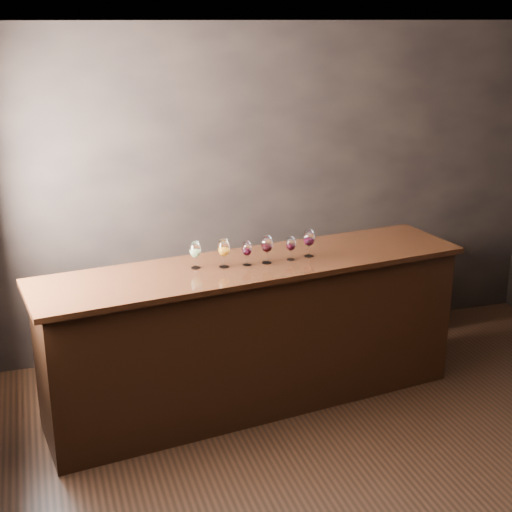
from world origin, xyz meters
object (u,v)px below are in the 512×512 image
object	(u,v)px
bar_counter	(255,337)
glass_amber	(224,249)
glass_red_b	(267,245)
glass_red_d	(309,239)
glass_red_a	(247,249)
back_bar_shelf	(299,299)
glass_white	(195,251)
glass_red_c	(291,245)

from	to	relation	value
bar_counter	glass_amber	world-z (taller)	glass_amber
glass_red_b	glass_red_d	bearing A→B (deg)	7.57
bar_counter	glass_red_b	world-z (taller)	glass_red_b
glass_red_a	glass_red_b	world-z (taller)	glass_red_b
back_bar_shelf	glass_amber	bearing A→B (deg)	-135.92
bar_counter	glass_white	world-z (taller)	glass_white
bar_counter	back_bar_shelf	bearing A→B (deg)	44.38
glass_red_a	glass_red_d	distance (m)	0.50
glass_white	glass_amber	size ratio (longest dim) A/B	0.96
glass_red_b	glass_red_d	size ratio (longest dim) A/B	1.00
back_bar_shelf	glass_red_a	distance (m)	1.44
bar_counter	glass_red_d	xyz separation A→B (m)	(0.43, 0.02, 0.72)
glass_white	glass_red_d	xyz separation A→B (m)	(0.86, -0.00, 0.00)
glass_red_c	glass_white	bearing A→B (deg)	177.06
glass_red_b	back_bar_shelf	bearing A→B (deg)	56.02
bar_counter	glass_red_a	world-z (taller)	glass_red_a
bar_counter	back_bar_shelf	size ratio (longest dim) A/B	1.31
glass_red_d	bar_counter	bearing A→B (deg)	-177.71
glass_white	glass_red_b	size ratio (longest dim) A/B	0.97
glass_amber	glass_red_a	distance (m)	0.17
back_bar_shelf	glass_red_b	world-z (taller)	glass_red_b
back_bar_shelf	glass_red_d	size ratio (longest dim) A/B	11.97
glass_red_b	glass_red_c	distance (m)	0.19
glass_amber	glass_red_b	world-z (taller)	glass_amber
glass_red_b	glass_red_c	bearing A→B (deg)	3.82
glass_amber	glass_red_d	world-z (taller)	glass_amber
bar_counter	glass_red_c	distance (m)	0.75
glass_amber	glass_red_c	size ratio (longest dim) A/B	1.19
glass_white	glass_red_c	xyz separation A→B (m)	(0.71, -0.04, -0.02)
back_bar_shelf	bar_counter	bearing A→B (deg)	-128.37
glass_red_b	glass_red_d	xyz separation A→B (m)	(0.34, 0.05, -0.00)
glass_amber	glass_red_c	xyz separation A→B (m)	(0.51, 0.01, -0.02)
glass_red_a	glass_red_d	bearing A→B (deg)	5.27
glass_white	glass_red_d	distance (m)	0.86
glass_amber	glass_red_c	distance (m)	0.51
glass_amber	back_bar_shelf	bearing A→B (deg)	44.08
glass_red_c	glass_amber	bearing A→B (deg)	-179.31
glass_amber	glass_red_c	bearing A→B (deg)	0.69
bar_counter	glass_red_c	size ratio (longest dim) A/B	18.41
bar_counter	glass_red_d	size ratio (longest dim) A/B	15.70
glass_amber	glass_red_a	size ratio (longest dim) A/B	1.17
bar_counter	glass_red_b	xyz separation A→B (m)	(0.08, -0.03, 0.72)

